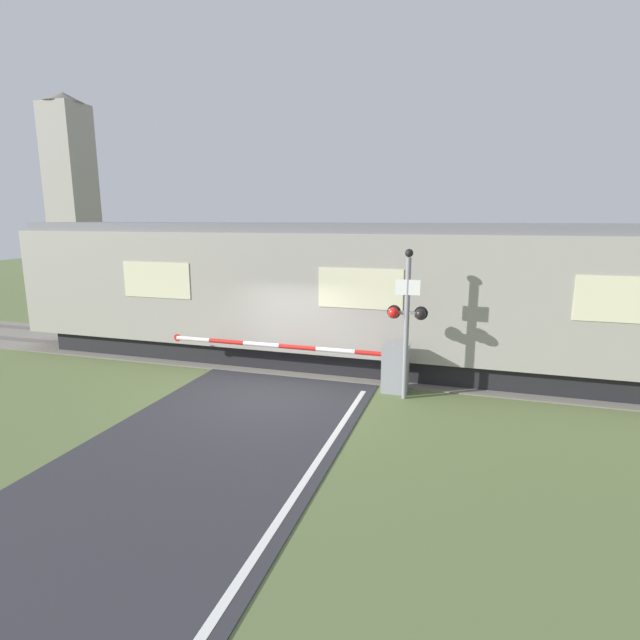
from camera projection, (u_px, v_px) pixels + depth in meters
ground_plane at (268, 397)px, 11.48m from camera, size 80.00×80.00×0.00m
track_bed at (311, 360)px, 14.40m from camera, size 36.00×3.20×0.13m
train at (371, 295)px, 13.49m from camera, size 20.92×2.85×3.92m
crossing_barrier at (372, 364)px, 11.87m from camera, size 6.26×0.44×1.16m
signal_post at (407, 315)px, 11.02m from camera, size 0.90×0.26×3.40m
distant_building at (71, 183)px, 38.75m from camera, size 3.13×3.13×13.33m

